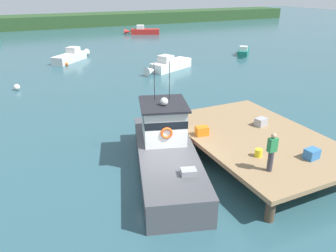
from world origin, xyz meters
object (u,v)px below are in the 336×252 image
object	(u,v)px
main_fishing_boat	(165,148)
moored_boat_far_right	(243,52)
moored_boat_far_left	(72,56)
mooring_buoy_inshore	(67,64)
crate_stack_near_edge	(312,154)
deckhand_by_the_boat	(272,151)
crate_stack_mid_dock	(202,131)
moored_boat_off_the_point	(168,65)
mooring_buoy_outer	(17,87)
bait_bucket	(258,153)
crate_single_far	(261,122)
moored_boat_near_channel	(143,31)

from	to	relation	value
main_fishing_boat	moored_boat_far_right	bearing A→B (deg)	45.56
moored_boat_far_left	main_fishing_boat	bearing A→B (deg)	-90.72
main_fishing_boat	mooring_buoy_inshore	world-z (taller)	main_fishing_boat
crate_stack_near_edge	deckhand_by_the_boat	xyz separation A→B (m)	(-2.29, -0.01, 0.64)
crate_stack_mid_dock	moored_boat_far_left	bearing A→B (deg)	93.81
moored_boat_far_left	mooring_buoy_inshore	distance (m)	2.40
moored_boat_off_the_point	moored_boat_far_right	bearing A→B (deg)	15.18
moored_boat_far_left	moored_boat_far_right	bearing A→B (deg)	-15.69
moored_boat_far_left	mooring_buoy_outer	bearing A→B (deg)	-122.69
main_fishing_boat	mooring_buoy_inshore	size ratio (longest dim) A/B	29.50
bait_bucket	mooring_buoy_outer	size ratio (longest dim) A/B	0.67
crate_stack_mid_dock	mooring_buoy_inshore	xyz separation A→B (m)	(-2.68, 23.77, -1.25)
crate_single_far	mooring_buoy_outer	distance (m)	20.13
deckhand_by_the_boat	mooring_buoy_inshore	bearing A→B (deg)	96.91
mooring_buoy_outer	moored_boat_far_left	bearing A→B (deg)	57.31
crate_stack_mid_dock	deckhand_by_the_boat	size ratio (longest dim) A/B	0.37
bait_bucket	moored_boat_far_right	size ratio (longest dim) A/B	0.09
crate_stack_mid_dock	moored_boat_far_left	size ratio (longest dim) A/B	0.12
crate_stack_mid_dock	crate_stack_near_edge	distance (m)	5.02
crate_stack_mid_dock	deckhand_by_the_boat	xyz separation A→B (m)	(0.69, -4.04, 0.64)
moored_boat_off_the_point	moored_boat_near_channel	world-z (taller)	moored_boat_off_the_point
crate_single_far	mooring_buoy_inshore	distance (m)	24.85
crate_stack_near_edge	moored_boat_off_the_point	world-z (taller)	crate_stack_near_edge
moored_boat_far_left	moored_boat_off_the_point	world-z (taller)	moored_boat_off_the_point
deckhand_by_the_boat	mooring_buoy_outer	bearing A→B (deg)	112.89
crate_stack_mid_dock	crate_stack_near_edge	world-z (taller)	crate_stack_near_edge
main_fishing_boat	moored_boat_near_channel	size ratio (longest dim) A/B	1.63
bait_bucket	moored_boat_near_channel	world-z (taller)	moored_boat_near_channel
bait_bucket	main_fishing_boat	bearing A→B (deg)	138.62
bait_bucket	mooring_buoy_inshore	xyz separation A→B (m)	(-3.75, 26.69, -1.20)
moored_boat_far_right	mooring_buoy_outer	bearing A→B (deg)	-171.14
moored_boat_near_channel	bait_bucket	bearing A→B (deg)	-105.25
moored_boat_far_left	moored_boat_near_channel	size ratio (longest dim) A/B	0.83
moored_boat_off_the_point	mooring_buoy_inshore	xyz separation A→B (m)	(-8.98, 6.59, -0.37)
crate_stack_mid_dock	mooring_buoy_outer	distance (m)	18.17
crate_single_far	moored_boat_far_left	bearing A→B (deg)	101.05
moored_boat_far_right	mooring_buoy_inshore	size ratio (longest dim) A/B	11.50
crate_single_far	moored_boat_near_channel	distance (m)	44.69
moored_boat_far_right	moored_boat_off_the_point	size ratio (longest dim) A/B	0.63
crate_stack_mid_dock	moored_boat_near_channel	bearing A→B (deg)	72.47
bait_bucket	deckhand_by_the_boat	world-z (taller)	deckhand_by_the_boat
deckhand_by_the_boat	moored_boat_far_left	world-z (taller)	deckhand_by_the_boat
deckhand_by_the_boat	moored_boat_near_channel	bearing A→B (deg)	74.67
moored_boat_far_left	mooring_buoy_inshore	xyz separation A→B (m)	(-0.95, -2.18, -0.35)
moored_boat_near_channel	mooring_buoy_inshore	bearing A→B (deg)	-130.04
crate_stack_near_edge	moored_boat_near_channel	size ratio (longest dim) A/B	0.10
main_fishing_boat	moored_boat_far_left	bearing A→B (deg)	89.28
crate_stack_near_edge	moored_boat_off_the_point	xyz separation A→B (m)	(3.32, 21.21, -0.88)
deckhand_by_the_boat	moored_boat_near_channel	xyz separation A→B (m)	(12.95, 47.24, -1.52)
mooring_buoy_inshore	moored_boat_off_the_point	bearing A→B (deg)	-36.25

